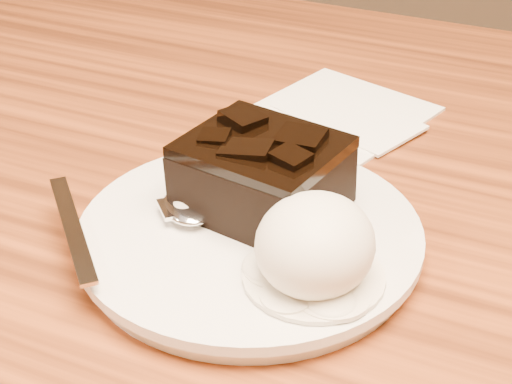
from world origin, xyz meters
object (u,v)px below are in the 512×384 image
at_px(napkin, 340,111).
at_px(brownie, 262,180).
at_px(plate, 250,239).
at_px(ice_cream_scoop, 315,245).
at_px(spoon, 187,209).

bearing_deg(napkin, brownie, -86.81).
bearing_deg(plate, ice_cream_scoop, -30.11).
relative_size(spoon, napkin, 1.38).
relative_size(brownie, napkin, 0.73).
bearing_deg(brownie, ice_cream_scoop, -44.19).
bearing_deg(plate, brownie, 94.70).
relative_size(plate, napkin, 1.70).
xyz_separation_m(brownie, spoon, (-0.04, -0.03, -0.02)).
height_order(brownie, spoon, brownie).
height_order(spoon, napkin, spoon).
height_order(ice_cream_scoop, spoon, ice_cream_scoop).
xyz_separation_m(ice_cream_scoop, napkin, (-0.07, 0.25, -0.04)).
xyz_separation_m(plate, brownie, (-0.00, 0.02, 0.03)).
bearing_deg(ice_cream_scoop, plate, 149.89).
bearing_deg(plate, spoon, -174.27).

